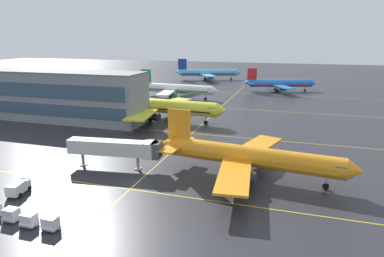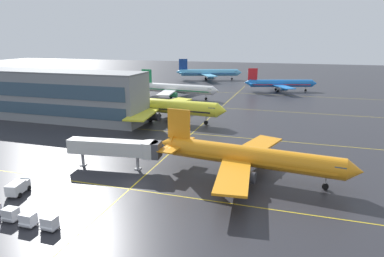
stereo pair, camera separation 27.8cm
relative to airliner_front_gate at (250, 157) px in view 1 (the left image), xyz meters
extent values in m
plane|color=#28282D|center=(-18.12, -8.94, -3.85)|extent=(600.00, 600.00, 0.00)
cylinder|color=orange|center=(0.51, -0.06, 0.07)|extent=(30.80, 7.00, 3.63)
cone|color=orange|center=(16.95, -1.89, 0.07)|extent=(2.86, 3.81, 3.56)
cone|color=orange|center=(-16.21, 1.81, 0.45)|extent=(3.42, 3.77, 3.45)
cube|color=orange|center=(-13.74, 1.53, 4.56)|extent=(4.60, 0.85, 5.74)
cube|color=orange|center=(-14.53, -1.27, 0.45)|extent=(3.59, 5.28, 0.23)
cube|color=orange|center=(-13.90, 4.43, 0.45)|extent=(3.59, 5.28, 0.23)
cube|color=orange|center=(-1.34, -8.03, -0.51)|extent=(6.36, 14.76, 0.38)
cube|color=orange|center=(0.46, 8.12, -0.51)|extent=(9.23, 15.18, 0.38)
cylinder|color=#333338|center=(0.15, -5.02, -1.75)|extent=(3.45, 2.35, 2.01)
cylinder|color=#333338|center=(1.25, 4.86, -1.75)|extent=(3.45, 2.35, 2.01)
cube|color=#385166|center=(14.76, -1.64, 0.59)|extent=(2.08, 3.51, 0.67)
cube|color=orange|center=(0.51, -0.06, -0.39)|extent=(28.38, 6.76, 0.34)
cylinder|color=#99999E|center=(12.86, -1.43, -2.27)|extent=(0.27, 0.27, 1.58)
cylinder|color=black|center=(12.86, -1.43, -3.33)|extent=(1.09, 0.54, 1.05)
cylinder|color=#99999E|center=(-1.67, -2.32, -2.27)|extent=(0.27, 0.27, 1.58)
cylinder|color=black|center=(-1.67, -2.32, -3.33)|extent=(1.09, 0.54, 1.05)
cylinder|color=#99999E|center=(-1.12, 2.63, -2.27)|extent=(0.27, 0.27, 1.58)
cylinder|color=black|center=(-1.12, 2.63, -3.33)|extent=(1.09, 0.54, 1.05)
cylinder|color=yellow|center=(-31.20, 35.17, 0.66)|extent=(35.39, 6.81, 4.18)
cone|color=yellow|center=(-12.24, 33.74, 0.66)|extent=(3.16, 4.30, 4.09)
cone|color=yellow|center=(-50.49, 36.62, 1.10)|extent=(3.81, 4.22, 3.97)
cube|color=black|center=(-47.64, 36.41, 5.82)|extent=(5.29, 0.79, 6.60)
cube|color=yellow|center=(-48.44, 33.16, 1.10)|extent=(3.94, 5.96, 0.26)
cube|color=yellow|center=(-47.94, 39.74, 1.10)|extent=(3.94, 5.96, 0.26)
cube|color=yellow|center=(-33.00, 25.93, 0.00)|extent=(7.87, 17.11, 0.44)
cube|color=yellow|center=(-31.60, 44.57, 0.00)|extent=(10.12, 17.43, 0.44)
cylinder|color=black|center=(-31.41, 29.45, -1.43)|extent=(3.90, 2.58, 2.31)
cylinder|color=black|center=(-30.55, 40.85, -1.43)|extent=(3.90, 2.58, 2.31)
cube|color=#385166|center=(-14.76, 33.93, 1.26)|extent=(2.26, 3.98, 0.77)
cube|color=black|center=(-31.20, 35.17, 0.13)|extent=(32.59, 6.64, 0.40)
cylinder|color=#99999E|center=(-16.95, 34.10, -2.04)|extent=(0.31, 0.31, 1.81)
cylinder|color=black|center=(-16.95, 34.10, -3.25)|extent=(1.24, 0.58, 1.21)
cylinder|color=#99999E|center=(-33.61, 32.48, -2.04)|extent=(0.31, 0.31, 1.81)
cylinder|color=black|center=(-33.61, 32.48, -3.25)|extent=(1.24, 0.58, 1.21)
cylinder|color=#99999E|center=(-33.18, 38.18, -2.04)|extent=(0.31, 0.31, 1.81)
cylinder|color=black|center=(-33.18, 38.18, -3.25)|extent=(1.24, 0.58, 1.21)
cylinder|color=white|center=(-39.69, 73.77, 0.10)|extent=(31.05, 6.21, 3.66)
cone|color=white|center=(-23.07, 72.39, 0.10)|extent=(2.80, 3.79, 3.59)
cone|color=white|center=(-56.60, 75.18, 0.49)|extent=(3.36, 3.72, 3.48)
cube|color=#197F47|center=(-54.10, 74.97, 4.63)|extent=(4.64, 0.73, 5.78)
cube|color=white|center=(-54.82, 72.13, 0.49)|extent=(3.49, 5.25, 0.23)
cube|color=white|center=(-54.34, 77.90, 0.49)|extent=(3.49, 5.25, 0.23)
cube|color=white|center=(-41.33, 65.69, -0.48)|extent=(6.80, 14.98, 0.39)
cube|color=white|center=(-39.98, 82.02, -0.48)|extent=(8.97, 15.29, 0.39)
cylinder|color=#2D9956|center=(-39.92, 68.76, -1.73)|extent=(3.43, 2.29, 2.02)
cylinder|color=#2D9956|center=(-39.09, 78.75, -1.73)|extent=(3.43, 2.29, 2.02)
cube|color=#385166|center=(-25.28, 72.58, 0.63)|extent=(2.01, 3.50, 0.67)
cube|color=#197F47|center=(-39.69, 73.77, -0.36)|extent=(28.59, 6.04, 0.35)
cylinder|color=#99999E|center=(-27.21, 72.73, -2.26)|extent=(0.27, 0.27, 1.59)
cylinder|color=black|center=(-27.21, 72.73, -3.32)|extent=(1.09, 0.52, 1.06)
cylinder|color=#99999E|center=(-41.82, 71.44, -2.26)|extent=(0.27, 0.27, 1.59)
cylinder|color=black|center=(-41.82, 71.44, -3.32)|extent=(1.09, 0.52, 1.06)
cylinder|color=#99999E|center=(-41.41, 76.43, -2.26)|extent=(0.27, 0.27, 1.59)
cylinder|color=black|center=(-41.41, 76.43, -3.32)|extent=(1.09, 0.52, 1.06)
cylinder|color=blue|center=(0.55, 105.44, -0.14)|extent=(28.61, 12.04, 3.44)
cone|color=blue|center=(15.45, 110.17, -0.14)|extent=(3.26, 3.92, 3.37)
cone|color=blue|center=(-14.62, 100.62, 0.22)|extent=(3.75, 3.99, 3.26)
cube|color=red|center=(-12.38, 101.33, 4.10)|extent=(4.23, 1.62, 5.42)
cube|color=blue|center=(-11.99, 98.61, 0.22)|extent=(4.18, 5.36, 0.22)
cube|color=blue|center=(-13.63, 103.78, 0.22)|extent=(4.18, 5.36, 0.22)
cube|color=blue|center=(2.01, 97.84, -0.69)|extent=(10.79, 14.11, 0.36)
cube|color=blue|center=(-2.64, 112.49, -0.69)|extent=(6.01, 13.96, 0.36)
cylinder|color=blue|center=(2.14, 101.01, -1.86)|extent=(3.50, 2.74, 1.90)
cylinder|color=blue|center=(-0.71, 109.97, -1.86)|extent=(3.50, 2.74, 1.90)
cube|color=#385166|center=(13.47, 109.54, 0.35)|extent=(2.51, 3.51, 0.63)
cube|color=red|center=(0.55, 105.44, -0.57)|extent=(26.42, 11.37, 0.33)
cylinder|color=#99999E|center=(11.75, 109.00, -2.36)|extent=(0.25, 0.25, 1.49)
cylinder|color=black|center=(11.75, 109.00, -3.35)|extent=(1.07, 0.69, 0.99)
cylinder|color=#99999E|center=(-0.47, 102.65, -2.36)|extent=(0.25, 0.25, 1.49)
cylinder|color=black|center=(-0.47, 102.65, -3.35)|extent=(1.07, 0.69, 0.99)
cylinder|color=#99999E|center=(-1.89, 107.13, -2.36)|extent=(0.25, 0.25, 1.49)
cylinder|color=black|center=(-1.89, 107.13, -3.35)|extent=(1.07, 0.69, 0.99)
cylinder|color=#5BB7E5|center=(-42.61, 138.69, 0.43)|extent=(32.89, 14.56, 3.97)
cone|color=#5BB7E5|center=(-25.52, 144.53, 0.43)|extent=(3.83, 4.56, 3.89)
cone|color=#5BB7E5|center=(-59.99, 132.74, 0.85)|extent=(4.38, 4.65, 3.77)
cube|color=navy|center=(-57.42, 133.62, 5.33)|extent=(4.86, 1.98, 6.26)
cube|color=#5BB7E5|center=(-56.91, 130.49, 0.85)|extent=(4.92, 6.22, 0.25)
cube|color=#5BB7E5|center=(-58.93, 136.42, 0.85)|extent=(4.92, 6.22, 0.25)
cube|color=#5BB7E5|center=(-40.73, 129.95, -0.20)|extent=(12.69, 16.22, 0.42)
cube|color=#5BB7E5|center=(-46.47, 146.74, -0.20)|extent=(7.26, 16.19, 0.42)
cylinder|color=#5BB7E5|center=(-40.66, 133.62, -1.56)|extent=(4.07, 3.22, 2.19)
cylinder|color=#5BB7E5|center=(-44.17, 143.89, -1.56)|extent=(4.07, 3.22, 2.19)
cube|color=#385166|center=(-27.80, 143.75, 1.00)|extent=(2.96, 4.06, 0.73)
cube|color=navy|center=(-42.61, 138.69, -0.07)|extent=(30.37, 13.73, 0.38)
cylinder|color=#99999E|center=(-29.77, 143.07, -2.13)|extent=(0.29, 0.29, 1.72)
cylinder|color=black|center=(-29.77, 143.07, -3.28)|extent=(1.24, 0.82, 1.15)
cylinder|color=#99999E|center=(-43.71, 135.44, -2.13)|extent=(0.29, 0.29, 1.72)
cylinder|color=black|center=(-43.71, 135.44, -3.28)|extent=(1.24, 0.82, 1.15)
cylinder|color=#99999E|center=(-45.46, 140.58, -2.13)|extent=(0.29, 0.29, 1.72)
cylinder|color=black|center=(-45.46, 140.58, -3.28)|extent=(1.24, 0.82, 1.15)
cube|color=yellow|center=(-18.12, -10.94, -3.85)|extent=(151.34, 0.20, 0.01)
cube|color=yellow|center=(-18.12, 23.98, -3.85)|extent=(151.34, 0.20, 0.01)
cube|color=yellow|center=(-18.12, 58.90, -3.85)|extent=(151.34, 0.20, 0.01)
cube|color=yellow|center=(-18.12, 93.82, -3.85)|extent=(151.34, 0.20, 0.01)
cube|color=yellow|center=(-18.12, 41.44, -3.85)|extent=(0.20, 153.64, 0.01)
cube|color=white|center=(-34.20, -18.27, -2.60)|extent=(2.44, 3.31, 1.70)
cube|color=white|center=(-34.58, -16.36, -2.75)|extent=(2.02, 1.62, 1.40)
cube|color=#385166|center=(-34.67, -15.87, -2.40)|extent=(1.64, 0.66, 0.70)
cylinder|color=black|center=(-33.64, -16.23, -3.45)|extent=(0.43, 0.84, 0.80)
cylinder|color=black|center=(-35.50, -16.59, -3.45)|extent=(0.43, 0.84, 0.80)
cylinder|color=black|center=(-33.14, -18.78, -3.45)|extent=(0.43, 0.84, 0.80)
cylinder|color=black|center=(-35.00, -19.14, -3.45)|extent=(0.43, 0.84, 0.80)
cylinder|color=#99999E|center=(-30.92, -24.50, -3.55)|extent=(0.70, 0.08, 0.08)
cylinder|color=black|center=(-31.41, -23.87, -3.73)|extent=(0.24, 0.10, 0.24)
cube|color=#99999E|center=(-28.95, -24.64, -3.55)|extent=(2.10, 1.60, 0.12)
cube|color=silver|center=(-28.95, -24.64, -2.74)|extent=(1.90, 1.44, 1.50)
cube|color=silver|center=(-28.95, -25.24, -3.27)|extent=(1.90, 0.56, 0.57)
cylinder|color=#99999E|center=(-27.60, -24.64, -3.55)|extent=(0.70, 0.08, 0.08)
cylinder|color=black|center=(-28.10, -25.26, -3.73)|extent=(0.24, 0.10, 0.24)
cylinder|color=black|center=(-28.10, -24.02, -3.73)|extent=(0.24, 0.10, 0.24)
cylinder|color=black|center=(-29.80, -25.26, -3.73)|extent=(0.24, 0.10, 0.24)
cylinder|color=black|center=(-29.80, -24.02, -3.73)|extent=(0.24, 0.10, 0.24)
cube|color=#99999E|center=(-25.64, -25.04, -3.55)|extent=(2.10, 1.60, 0.12)
cube|color=silver|center=(-25.64, -25.04, -2.74)|extent=(1.90, 1.44, 1.50)
cube|color=silver|center=(-25.64, -25.64, -3.27)|extent=(1.90, 0.56, 0.57)
cylinder|color=#99999E|center=(-24.29, -25.04, -3.55)|extent=(0.70, 0.08, 0.08)
cylinder|color=black|center=(-24.79, -25.66, -3.73)|extent=(0.24, 0.10, 0.24)
cylinder|color=black|center=(-24.79, -24.42, -3.73)|extent=(0.24, 0.10, 0.24)
cylinder|color=black|center=(-26.49, -25.66, -3.73)|extent=(0.24, 0.10, 0.24)
cylinder|color=black|center=(-26.49, -24.42, -3.73)|extent=(0.24, 0.10, 0.24)
cube|color=#99999E|center=(-22.33, -24.91, -3.55)|extent=(2.10, 1.60, 0.12)
cube|color=silver|center=(-22.33, -24.91, -2.74)|extent=(1.90, 1.44, 1.50)
cube|color=silver|center=(-22.33, -25.51, -3.27)|extent=(1.90, 0.56, 0.57)
cylinder|color=#99999E|center=(-20.98, -24.91, -3.55)|extent=(0.70, 0.08, 0.08)
cylinder|color=black|center=(-21.48, -25.53, -3.73)|extent=(0.24, 0.10, 0.24)
cylinder|color=black|center=(-21.48, -24.29, -3.73)|extent=(0.24, 0.10, 0.24)
cylinder|color=black|center=(-23.18, -25.53, -3.73)|extent=(0.24, 0.10, 0.24)
cylinder|color=black|center=(-23.18, -24.29, -3.73)|extent=(0.24, 0.10, 0.24)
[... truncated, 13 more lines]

